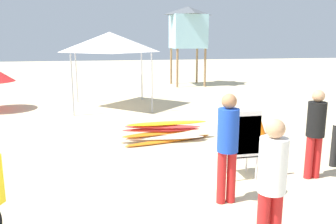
% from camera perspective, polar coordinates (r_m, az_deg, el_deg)
% --- Properties ---
extents(ground, '(80.00, 80.00, 0.00)m').
position_cam_1_polar(ground, '(5.32, -4.03, -16.03)').
color(ground, beige).
extents(stacked_plastic_chairs, '(0.48, 0.48, 1.29)m').
position_cam_1_polar(stacked_plastic_chairs, '(6.32, 12.61, -4.45)').
color(stacked_plastic_chairs, white).
rests_on(stacked_plastic_chairs, ground).
extents(surfboard_pile, '(2.46, 0.89, 0.48)m').
position_cam_1_polar(surfboard_pile, '(8.59, -0.78, -3.36)').
color(surfboard_pile, orange).
rests_on(surfboard_pile, ground).
extents(lifeguard_near_left, '(0.32, 0.32, 1.65)m').
position_cam_1_polar(lifeguard_near_left, '(4.10, 16.94, -10.74)').
color(lifeguard_near_left, red).
rests_on(lifeguard_near_left, ground).
extents(lifeguard_near_right, '(0.32, 0.32, 1.64)m').
position_cam_1_polar(lifeguard_near_right, '(6.68, 23.40, -2.55)').
color(lifeguard_near_right, red).
rests_on(lifeguard_near_right, ground).
extents(lifeguard_far_right, '(0.32, 0.32, 1.72)m').
position_cam_1_polar(lifeguard_far_right, '(5.26, 9.92, -4.83)').
color(lifeguard_far_right, red).
rests_on(lifeguard_far_right, ground).
extents(popup_canopy, '(2.73, 2.73, 2.80)m').
position_cam_1_polar(popup_canopy, '(13.03, -9.67, 11.40)').
color(popup_canopy, '#B2B2B7').
rests_on(popup_canopy, ground).
extents(lifeguard_tower, '(1.98, 1.98, 4.32)m').
position_cam_1_polar(lifeguard_tower, '(19.44, 3.36, 13.89)').
color(lifeguard_tower, olive).
rests_on(lifeguard_tower, ground).
extents(traffic_cone_near, '(0.40, 0.40, 0.57)m').
position_cam_1_polar(traffic_cone_near, '(9.53, 14.87, -1.92)').
color(traffic_cone_near, orange).
rests_on(traffic_cone_near, ground).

